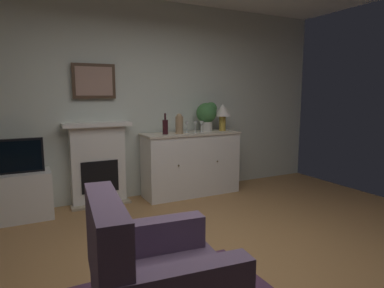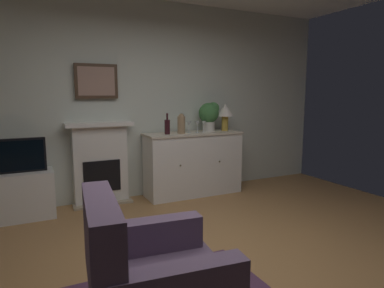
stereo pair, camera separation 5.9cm
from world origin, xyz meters
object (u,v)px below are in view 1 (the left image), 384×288
Objects in this scene: table_lamp at (223,112)px; tv_set at (14,156)px; wine_glass_center at (195,124)px; fireplace_unit at (98,164)px; sideboard_cabinet at (191,163)px; wine_bottle at (165,127)px; framed_picture at (94,81)px; wine_glass_left at (187,124)px; vase_decorative at (179,124)px; wine_glass_right at (202,124)px; tv_cabinet at (17,196)px; armchair at (155,284)px; potted_plant_small at (207,114)px.

table_lamp is 0.65× the size of tv_set.
wine_glass_center is (-0.49, -0.06, -0.16)m from table_lamp.
sideboard_cabinet is (1.30, -0.18, -0.09)m from fireplace_unit.
framed_picture is at bearing 163.18° from wine_bottle.
tv_set is at bearing -179.79° from sideboard_cabinet.
vase_decorative is at bearing -160.68° from wine_glass_left.
vase_decorative is at bearing -166.62° from sideboard_cabinet.
sideboard_cabinet is at bearing 165.25° from wine_glass_right.
fireplace_unit is 6.67× the size of wine_glass_right.
vase_decorative is at bearing 178.84° from wine_glass_center.
sideboard_cabinet is at bearing -180.00° from table_lamp.
wine_bottle is at bearing -177.37° from table_lamp.
tv_set is at bearing -179.81° from wine_glass_left.
table_lamp reaches higher than vase_decorative.
table_lamp reaches higher than wine_glass_center.
fireplace_unit is 3.79× the size of wine_bottle.
tv_set is at bearing -169.23° from fireplace_unit.
sideboard_cabinet is at bearing 0.21° from tv_set.
tv_set is (-2.32, 0.05, -0.28)m from wine_glass_center.
wine_glass_center is at bearing -11.70° from framed_picture.
wine_glass_center is at bearing -173.62° from table_lamp.
sideboard_cabinet is 4.94× the size of wine_bottle.
tv_cabinet is (-2.43, 0.05, -0.76)m from wine_glass_right.
sideboard_cabinet is 0.71m from wine_bottle.
wine_glass_right is at bearing 8.06° from wine_glass_center.
tv_set reaches higher than armchair.
wine_bottle is 1.76× the size of wine_glass_center.
potted_plant_small is (0.14, 0.08, 0.13)m from wine_glass_right.
sideboard_cabinet is at bearing 0.71° from wine_glass_left.
wine_glass_right reaches higher than sideboard_cabinet.
framed_picture reaches higher than sideboard_cabinet.
fireplace_unit is at bearing 174.48° from table_lamp.
armchair is (-1.83, -2.63, -0.79)m from potted_plant_small.
framed_picture reaches higher than armchair.
potted_plant_small is (2.57, 0.05, 0.41)m from tv_set.
wine_bottle is at bearing -179.58° from wine_glass_right.
armchair is at bearing -128.76° from table_lamp.
fireplace_unit is at bearing -90.00° from framed_picture.
wine_bottle reaches higher than tv_set.
fireplace_unit is 3.91× the size of vase_decorative.
vase_decorative reaches higher than fireplace_unit.
wine_glass_left is 0.22m from wine_glass_right.
potted_plant_small reaches higher than tv_cabinet.
tv_set is 2.71m from armchair.
potted_plant_small reaches higher than fireplace_unit.
armchair is at bearing -117.74° from vase_decorative.
table_lamp is at bearing 0.00° from sideboard_cabinet.
wine_bottle reaches higher than sideboard_cabinet.
wine_glass_right is at bearing -0.74° from tv_set.
framed_picture reaches higher than wine_bottle.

